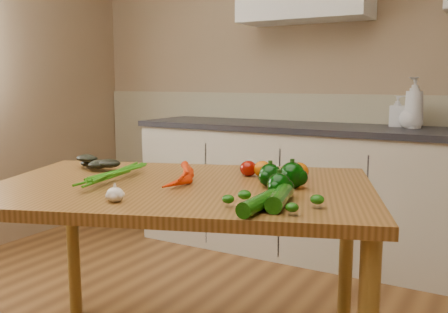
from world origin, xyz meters
TOP-DOWN VIEW (x-y plane):
  - room at (0.00, 0.17)m, footprint 4.04×5.04m
  - counter_run at (0.21, 2.19)m, footprint 2.84×0.64m
  - table at (0.08, 0.56)m, footprint 1.72×1.41m
  - soap_bottle_a at (0.66, 2.26)m, footprint 0.16×0.16m
  - soap_bottle_b at (0.55, 2.33)m, footprint 0.10×0.10m
  - soap_bottle_c at (0.64, 2.26)m, footprint 0.18×0.18m
  - carrot_bunch at (-0.01, 0.54)m, footprint 0.33×0.29m
  - leafy_greens at (-0.44, 0.64)m, footprint 0.21×0.19m
  - garlic_bulb at (0.05, 0.20)m, footprint 0.06×0.06m
  - pepper_a at (0.40, 0.68)m, footprint 0.09×0.09m
  - pepper_b at (0.48, 0.70)m, footprint 0.10×0.10m
  - pepper_c at (0.50, 0.54)m, footprint 0.08×0.08m
  - tomato_a at (0.23, 0.83)m, footprint 0.07×0.07m
  - tomato_b at (0.29, 0.85)m, footprint 0.07×0.07m
  - tomato_c at (0.45, 0.86)m, footprint 0.08×0.08m
  - zucchini_a at (0.55, 0.43)m, footprint 0.11×0.24m
  - zucchini_b at (0.52, 0.34)m, footprint 0.05×0.22m

SIDE VIEW (x-z plane):
  - counter_run at x=0.21m, z-range -0.11..1.03m
  - table at x=0.08m, z-range 0.31..1.10m
  - garlic_bulb at x=0.05m, z-range 0.79..0.84m
  - zucchini_b at x=0.52m, z-range 0.79..0.84m
  - zucchini_a at x=0.55m, z-range 0.79..0.85m
  - tomato_a at x=0.23m, z-range 0.79..0.86m
  - tomato_b at x=0.29m, z-range 0.79..0.86m
  - tomato_c at x=0.45m, z-range 0.79..0.87m
  - carrot_bunch at x=-0.01m, z-range 0.79..0.87m
  - pepper_c at x=0.50m, z-range 0.79..0.88m
  - pepper_a at x=0.40m, z-range 0.79..0.88m
  - pepper_b at x=0.48m, z-range 0.79..0.89m
  - leafy_greens at x=-0.44m, z-range 0.79..0.90m
  - soap_bottle_c at x=0.64m, z-range 0.90..1.07m
  - soap_bottle_b at x=0.55m, z-range 0.90..1.10m
  - soap_bottle_a at x=0.66m, z-range 0.90..1.22m
  - room at x=0.00m, z-range -0.07..2.57m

